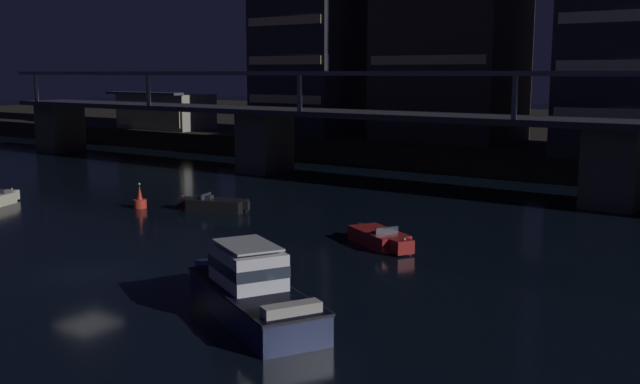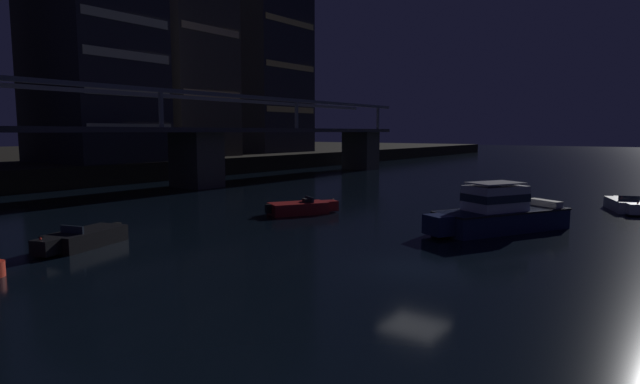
{
  "view_description": "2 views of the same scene",
  "coord_description": "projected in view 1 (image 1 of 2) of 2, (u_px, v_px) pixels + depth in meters",
  "views": [
    {
      "loc": [
        27.96,
        -20.58,
        9.27
      ],
      "look_at": [
        3.33,
        14.15,
        2.28
      ],
      "focal_mm": 40.96,
      "sensor_mm": 36.0,
      "label": 1
    },
    {
      "loc": [
        -19.15,
        -9.2,
        5.62
      ],
      "look_at": [
        4.49,
        8.23,
        2.19
      ],
      "focal_mm": 29.09,
      "sensor_mm": 36.0,
      "label": 2
    }
  ],
  "objects": [
    {
      "name": "ground_plane",
      "position": [
        87.0,
        274.0,
        34.03
      ],
      "size": [
        400.0,
        400.0,
        0.0
      ],
      "primitive_type": "plane",
      "color": "black"
    },
    {
      "name": "far_riverbank",
      "position": [
        582.0,
        134.0,
        98.25
      ],
      "size": [
        240.0,
        80.0,
        2.2
      ],
      "primitive_type": "cube",
      "color": "black",
      "rests_on": "ground"
    },
    {
      "name": "river_bridge",
      "position": [
        414.0,
        134.0,
        59.08
      ],
      "size": [
        99.96,
        6.4,
        9.38
      ],
      "color": "#4C4944",
      "rests_on": "ground"
    },
    {
      "name": "tower_west_low",
      "position": [
        313.0,
        41.0,
        82.98
      ],
      "size": [
        10.7,
        10.95,
        21.55
      ],
      "color": "#282833",
      "rests_on": "far_riverbank"
    },
    {
      "name": "waterfront_pavilion",
      "position": [
        165.0,
        111.0,
        92.55
      ],
      "size": [
        12.4,
        7.4,
        4.7
      ],
      "color": "#B2AD9E",
      "rests_on": "far_riverbank"
    },
    {
      "name": "cabin_cruiser_near_left",
      "position": [
        251.0,
        290.0,
        27.95
      ],
      "size": [
        9.05,
        6.13,
        2.79
      ],
      "color": "#19234C",
      "rests_on": "ground"
    },
    {
      "name": "speedboat_near_right",
      "position": [
        214.0,
        205.0,
        49.41
      ],
      "size": [
        5.17,
        2.84,
        1.16
      ],
      "color": "black",
      "rests_on": "ground"
    },
    {
      "name": "speedboat_mid_left",
      "position": [
        381.0,
        238.0,
        39.41
      ],
      "size": [
        4.87,
        3.59,
        1.16
      ],
      "color": "maroon",
      "rests_on": "ground"
    },
    {
      "name": "channel_buoy",
      "position": [
        140.0,
        201.0,
        50.41
      ],
      "size": [
        0.9,
        0.9,
        1.76
      ],
      "color": "red",
      "rests_on": "ground"
    }
  ]
}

